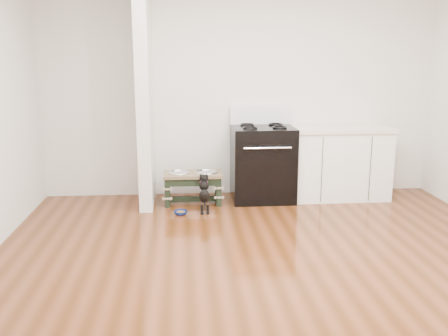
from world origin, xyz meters
TOP-DOWN VIEW (x-y plane):
  - ground at (0.00, 0.00)m, footprint 5.00×5.00m
  - room_shell at (0.00, 0.00)m, footprint 5.00×5.00m
  - partition_wall at (-1.18, 2.10)m, footprint 0.15×0.80m
  - oven_range at (0.25, 2.16)m, footprint 0.76×0.69m
  - cabinet_run at (1.23, 2.18)m, footprint 1.24×0.64m
  - dog_feeder at (-0.62, 2.03)m, footprint 0.71×0.38m
  - puppy at (-0.50, 1.70)m, footprint 0.12×0.36m
  - floor_bowl at (-0.77, 1.59)m, footprint 0.20×0.20m

SIDE VIEW (x-z plane):
  - ground at x=0.00m, z-range 0.00..0.00m
  - floor_bowl at x=-0.77m, z-range 0.00..0.05m
  - puppy at x=-0.50m, z-range 0.02..0.45m
  - dog_feeder at x=-0.62m, z-range 0.07..0.48m
  - cabinet_run at x=1.23m, z-range 0.00..0.91m
  - oven_range at x=0.25m, z-range -0.09..1.05m
  - partition_wall at x=-1.18m, z-range 0.00..2.70m
  - room_shell at x=0.00m, z-range -0.88..4.12m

